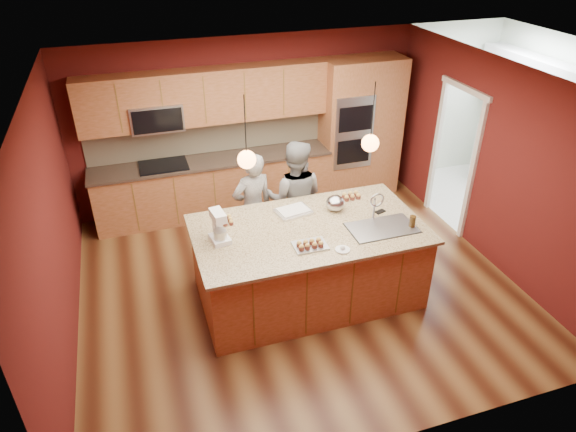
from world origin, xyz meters
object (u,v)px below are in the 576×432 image
object	(u,v)px
island	(309,262)
person_right	(295,199)
person_left	(253,208)
mixing_bowl	(335,203)
stand_mixer	(219,228)

from	to	relation	value
island	person_right	size ratio (longest dim) A/B	1.63
person_left	mixing_bowl	xyz separation A→B (m)	(0.89, -0.72, 0.31)
stand_mixer	mixing_bowl	world-z (taller)	stand_mixer
island	mixing_bowl	bearing A→B (deg)	34.13
person_right	mixing_bowl	world-z (taller)	person_right
island	person_left	xyz separation A→B (m)	(-0.44, 1.02, 0.28)
island	stand_mixer	xyz separation A→B (m)	(-1.08, 0.06, 0.66)
person_right	mixing_bowl	bearing A→B (deg)	135.93
stand_mixer	mixing_bowl	size ratio (longest dim) A/B	1.57
mixing_bowl	stand_mixer	bearing A→B (deg)	-171.03
stand_mixer	mixing_bowl	xyz separation A→B (m)	(1.52, 0.24, -0.07)
island	mixing_bowl	xyz separation A→B (m)	(0.45, 0.30, 0.59)
person_left	mixing_bowl	world-z (taller)	person_left
stand_mixer	mixing_bowl	distance (m)	1.54
person_right	stand_mixer	size ratio (longest dim) A/B	4.47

